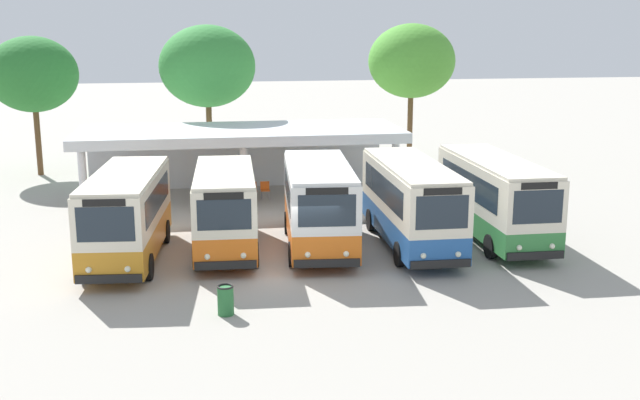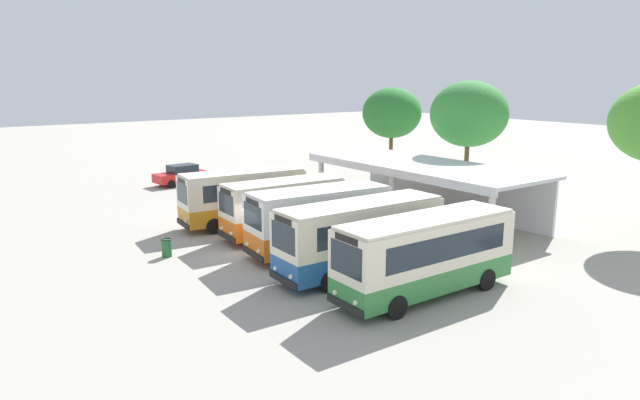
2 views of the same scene
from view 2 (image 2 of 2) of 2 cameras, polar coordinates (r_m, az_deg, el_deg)
name	(u,v)px [view 2 (image 2 of 2)]	position (r m, az deg, el deg)	size (l,w,h in m)	color
ground_plane	(260,257)	(27.79, -6.07, -5.71)	(180.00, 180.00, 0.00)	#A39E93
city_bus_nearest_orange	(243,195)	(33.41, -7.77, 0.47)	(2.87, 7.49, 3.22)	black
city_bus_second_in_row	(283,206)	(30.71, -3.73, -0.59)	(2.53, 6.88, 3.11)	black
city_bus_middle_cream	(319,218)	(27.77, -0.11, -1.81)	(2.95, 7.36, 3.24)	black
city_bus_fourth_amber	(361,234)	(24.93, 4.11, -3.48)	(2.42, 8.10, 3.24)	black
city_bus_fifth_blue	(426,253)	(22.74, 10.62, -5.23)	(2.39, 8.12, 3.23)	black
parked_car_flank	(181,175)	(47.30, -13.82, 2.51)	(2.21, 4.35, 1.62)	black
terminal_canopy	(429,174)	(35.90, 10.88, 2.62)	(15.66, 5.86, 3.40)	silver
waiting_chair_end_by_column	(389,204)	(36.73, 6.96, -0.45)	(0.44, 0.44, 0.86)	slate
waiting_chair_second_from_end	(396,206)	(36.32, 7.68, -0.61)	(0.44, 0.44, 0.86)	slate
waiting_chair_middle_seat	(402,208)	(35.84, 8.29, -0.81)	(0.44, 0.44, 0.86)	slate
waiting_chair_fourth_seat	(409,210)	(35.40, 8.99, -0.99)	(0.44, 0.44, 0.86)	slate
waiting_chair_fifth_seat	(417,212)	(35.02, 9.79, -1.16)	(0.44, 0.44, 0.86)	slate
waiting_chair_far_end_seat	(425,214)	(34.61, 10.53, -1.35)	(0.44, 0.44, 0.86)	slate
roadside_tree_behind_canopy	(469,114)	(40.27, 14.78, 8.36)	(5.27, 5.27, 8.34)	brown
roadside_tree_west_of_canopy	(392,113)	(48.09, 7.25, 8.69)	(4.91, 4.91, 7.74)	brown
litter_bin_apron	(167,248)	(28.52, -15.20, -4.65)	(0.49, 0.49, 0.90)	#266633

